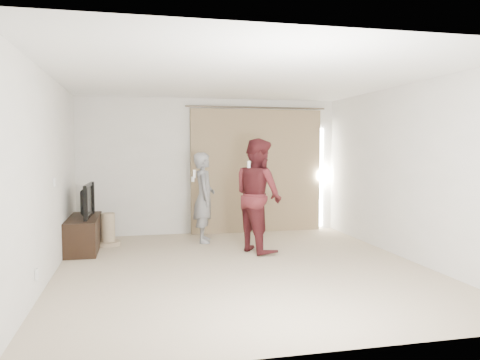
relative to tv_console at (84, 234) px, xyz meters
name	(u,v)px	position (x,y,z in m)	size (l,w,h in m)	color
floor	(243,268)	(2.27, -1.68, -0.27)	(5.50, 5.50, 0.00)	#BEA78F
wall_back	(211,166)	(2.27, 1.07, 1.03)	(5.00, 0.04, 2.60)	white
wall_left	(48,177)	(-0.23, -1.68, 1.03)	(0.04, 5.50, 2.60)	white
ceiling	(243,78)	(2.27, -1.68, 2.33)	(5.00, 5.50, 0.01)	white
curtain	(257,171)	(3.18, 1.00, 0.94)	(2.80, 0.11, 2.46)	#8F7558
tv_console	(84,234)	(0.00, 0.00, 0.00)	(0.48, 1.39, 0.54)	black
tv	(83,200)	(0.00, 0.00, 0.54)	(0.95, 0.12, 0.55)	black
scratching_post	(108,232)	(0.37, 0.28, -0.04)	(0.41, 0.41, 0.55)	tan
person_man	(204,197)	(2.00, 0.21, 0.52)	(0.44, 0.62, 1.58)	gray
person_woman	(258,195)	(2.74, -0.71, 0.63)	(0.94, 1.05, 1.80)	#4E181C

